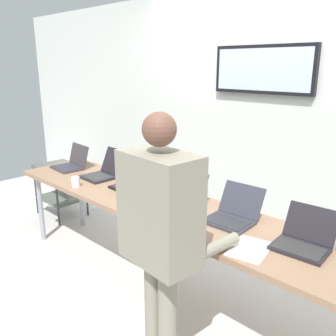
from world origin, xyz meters
The scene contains 13 objects.
ground centered at (0.00, 0.00, -0.02)m, with size 8.00×8.00×0.04m, color beige.
back_wall centered at (0.00, 1.13, 1.28)m, with size 8.00×0.11×2.55m.
workbench centered at (0.00, 0.00, 0.73)m, with size 3.43×0.70×0.78m.
laptop_station_0 centered at (-1.45, 0.05, 0.83)m, with size 0.36×0.33×0.24m.
laptop_station_1 centered at (-0.95, 0.11, 0.83)m, with size 0.32×0.39×0.26m.
laptop_station_2 centered at (-0.45, 0.09, 0.83)m, with size 0.39×0.36×0.23m.
laptop_station_3 centered at (0.07, 0.10, 0.83)m, with size 0.33×0.34×0.25m.
laptop_station_4 centered at (0.54, 0.10, 0.83)m, with size 0.33×0.36×0.23m.
laptop_station_5 centered at (1.06, 0.08, 0.83)m, with size 0.33×0.35×0.22m.
person centered at (0.55, -0.62, 0.97)m, with size 0.47×0.61×1.60m.
coffee_mug centered at (-0.89, -0.25, 0.82)m, with size 0.07×0.07×0.09m.
paper_sheet centered at (0.84, -0.17, 0.78)m, with size 0.26×0.33×0.00m.
storage_cart centered at (-2.07, 0.25, 0.42)m, with size 0.56×0.44×0.64m.
Camera 1 is at (1.81, -1.89, 1.83)m, focal length 38.49 mm.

